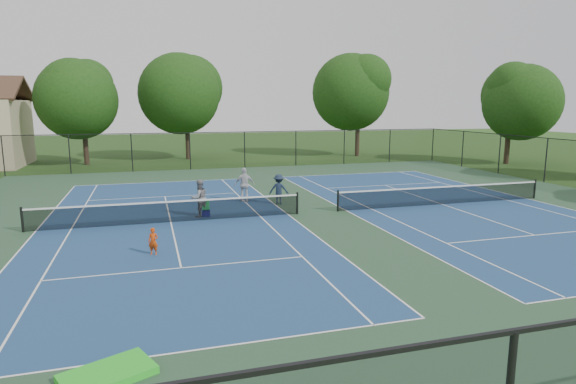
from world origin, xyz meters
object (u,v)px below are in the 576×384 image
object	(u,v)px
ball_crate	(206,213)
tree_back_a	(82,95)
tree_back_d	(359,89)
tree_back_b	(186,90)
tree_side_e	(511,98)
instructor	(199,198)
bystander_a	(245,185)
child_player	(153,241)
ball_hopper	(206,205)
bystander_b	(279,189)

from	to	relation	value
ball_crate	tree_back_a	bearing A→B (deg)	108.28
tree_back_d	tree_back_a	bearing A→B (deg)	-180.00
tree_back_b	tree_back_d	bearing A→B (deg)	-6.71
tree_side_e	ball_crate	world-z (taller)	tree_side_e
tree_back_a	instructor	xyz separation A→B (m)	(7.39, -23.20, -5.15)
tree_back_b	bystander_a	world-z (taller)	tree_back_b
tree_back_d	bystander_a	distance (m)	26.37
tree_back_d	bystander_a	xyz separation A→B (m)	(-15.86, -20.22, -5.89)
instructor	tree_back_d	bearing A→B (deg)	-149.57
child_player	bystander_a	bearing A→B (deg)	80.22
ball_hopper	tree_back_d	bearing A→B (deg)	51.72
tree_back_b	tree_side_e	size ratio (longest dim) A/B	1.13
ball_crate	tree_back_d	bearing A→B (deg)	51.72
tree_back_a	child_player	size ratio (longest dim) A/B	9.42
bystander_b	ball_hopper	world-z (taller)	bystander_b
bystander_b	child_player	bearing A→B (deg)	71.63
bystander_b	tree_back_b	bearing A→B (deg)	-59.55
bystander_b	tree_back_a	bearing A→B (deg)	-37.53
ball_hopper	bystander_b	bearing A→B (deg)	23.49
tree_back_d	tree_back_b	bearing A→B (deg)	173.29
tree_back_d	ball_hopper	xyz separation A→B (m)	(-18.33, -23.22, -6.28)
tree_back_d	instructor	xyz separation A→B (m)	(-18.61, -23.20, -5.94)
tree_side_e	bystander_b	bearing A→B (deg)	-154.73
tree_side_e	bystander_a	size ratio (longest dim) A/B	4.77
tree_back_b	tree_back_d	distance (m)	17.12
tree_back_b	ball_crate	size ratio (longest dim) A/B	28.45
ball_hopper	tree_back_b	bearing A→B (deg)	86.98
tree_back_b	bystander_a	distance (m)	22.96
tree_back_a	bystander_a	xyz separation A→B (m)	(10.14, -20.22, -5.11)
child_player	ball_crate	world-z (taller)	child_player
ball_crate	child_player	bearing A→B (deg)	-114.49
tree_back_a	child_player	world-z (taller)	tree_back_a
tree_back_a	ball_hopper	size ratio (longest dim) A/B	20.82
bystander_a	ball_crate	xyz separation A→B (m)	(-2.47, -3.00, -0.77)
tree_back_a	bystander_b	bearing A→B (deg)	-61.34
tree_side_e	ball_hopper	size ratio (longest dim) A/B	20.19
tree_back_d	child_player	distance (m)	36.00
bystander_a	ball_hopper	xyz separation A→B (m)	(-2.47, -3.00, -0.38)
bystander_a	child_player	bearing A→B (deg)	63.33
instructor	bystander_b	xyz separation A→B (m)	(4.34, 1.74, -0.09)
tree_back_d	bystander_b	xyz separation A→B (m)	(-14.27, -21.46, -6.02)
tree_back_b	ball_crate	world-z (taller)	tree_back_b
child_player	bystander_a	xyz separation A→B (m)	(4.95, 8.46, 0.44)
tree_side_e	child_player	size ratio (longest dim) A/B	9.14
ball_crate	bystander_b	bearing A→B (deg)	23.49
tree_back_a	tree_back_d	xyz separation A→B (m)	(26.00, 0.00, 0.79)
ball_crate	tree_back_b	bearing A→B (deg)	86.98
bystander_a	bystander_b	bearing A→B (deg)	145.94
tree_back_d	tree_side_e	xyz separation A→B (m)	(10.00, -10.00, -1.02)
tree_side_e	bystander_a	xyz separation A→B (m)	(-25.86, -10.22, -4.88)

